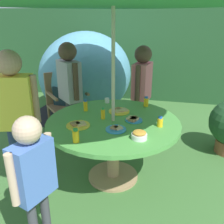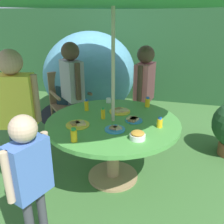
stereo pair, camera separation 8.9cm
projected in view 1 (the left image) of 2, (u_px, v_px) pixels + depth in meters
name	position (u px, v px, depth m)	size (l,w,h in m)	color
ground_plane	(113.00, 177.00, 2.84)	(10.00, 10.00, 0.02)	#3D6B33
hedge_backdrop	(145.00, 54.00, 5.40)	(9.00, 0.70, 1.87)	#234C28
garden_table	(113.00, 131.00, 2.63)	(1.39, 1.39, 0.70)	tan
wooden_chair	(65.00, 99.00, 3.77)	(0.70, 0.70, 0.94)	brown
dome_tent	(86.00, 74.00, 4.47)	(1.95, 1.95, 1.48)	teal
child_in_pink_shirt	(142.00, 82.00, 3.39)	(0.26, 0.45, 1.36)	navy
child_in_grey_shirt	(69.00, 81.00, 3.33)	(0.41, 0.40, 1.41)	#3F3F47
child_in_yellow_shirt	(15.00, 103.00, 2.47)	(0.47, 0.30, 1.44)	navy
child_in_blue_shirt	(33.00, 170.00, 1.73)	(0.25, 0.37, 1.13)	#3F3F47
snack_bowl	(139.00, 135.00, 2.19)	(0.14, 0.14, 0.08)	white
plate_front_edge	(119.00, 111.00, 2.81)	(0.24, 0.24, 0.03)	yellow
plate_center_front	(78.00, 125.00, 2.46)	(0.24, 0.24, 0.03)	yellow
plate_far_right	(133.00, 119.00, 2.58)	(0.18, 0.18, 0.03)	#338CD8
plate_near_right	(116.00, 129.00, 2.37)	(0.20, 0.20, 0.03)	#338CD8
juice_bottle_near_left	(146.00, 102.00, 2.97)	(0.06, 0.06, 0.12)	yellow
juice_bottle_far_left	(76.00, 136.00, 2.13)	(0.06, 0.06, 0.13)	yellow
juice_bottle_center_back	(86.00, 106.00, 2.83)	(0.05, 0.05, 0.13)	yellow
juice_bottle_mid_left	(160.00, 122.00, 2.43)	(0.06, 0.06, 0.11)	yellow
juice_bottle_mid_right	(103.00, 114.00, 2.61)	(0.04, 0.04, 0.12)	yellow
cup_near	(107.00, 101.00, 3.10)	(0.06, 0.06, 0.06)	white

